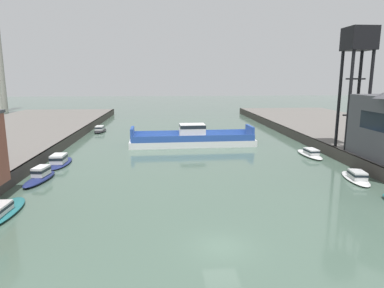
{
  "coord_description": "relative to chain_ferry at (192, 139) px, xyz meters",
  "views": [
    {
      "loc": [
        -3.8,
        -22.0,
        11.88
      ],
      "look_at": [
        0.0,
        27.9,
        2.0
      ],
      "focal_mm": 31.68,
      "sensor_mm": 36.0,
      "label": 1
    }
  ],
  "objects": [
    {
      "name": "chain_ferry",
      "position": [
        0.0,
        0.0,
        0.0
      ],
      "size": [
        22.24,
        6.99,
        3.75
      ],
      "color": "silver",
      "rests_on": "ground"
    },
    {
      "name": "moored_boat_mid_left",
      "position": [
        17.33,
        -10.21,
        -0.67
      ],
      "size": [
        2.48,
        7.17,
        1.24
      ],
      "color": "white",
      "rests_on": "ground"
    },
    {
      "name": "moored_boat_upstream_a",
      "position": [
        17.51,
        -22.73,
        -0.66
      ],
      "size": [
        3.02,
        6.63,
        1.23
      ],
      "color": "white",
      "rests_on": "ground"
    },
    {
      "name": "ground_plane",
      "position": [
        -0.75,
        -37.2,
        -1.12
      ],
      "size": [
        400.0,
        400.0,
        0.0
      ],
      "primitive_type": "plane",
      "color": "#4C6656"
    },
    {
      "name": "moored_boat_far_right",
      "position": [
        -19.32,
        -20.09,
        -0.51
      ],
      "size": [
        2.73,
        6.81,
        1.65
      ],
      "color": "navy",
      "rests_on": "ground"
    },
    {
      "name": "moored_boat_near_left",
      "position": [
        -19.25,
        16.19,
        -0.61
      ],
      "size": [
        2.54,
        6.51,
        1.38
      ],
      "color": "black",
      "rests_on": "ground"
    },
    {
      "name": "moored_boat_far_left",
      "position": [
        -19.33,
        -12.71,
        -0.53
      ],
      "size": [
        2.54,
        7.2,
        1.55
      ],
      "color": "navy",
      "rests_on": "ground"
    },
    {
      "name": "crane_tower",
      "position": [
        22.12,
        -12.62,
        14.21
      ],
      "size": [
        3.67,
        3.67,
        16.96
      ],
      "color": "black",
      "rests_on": "quay_right"
    }
  ]
}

